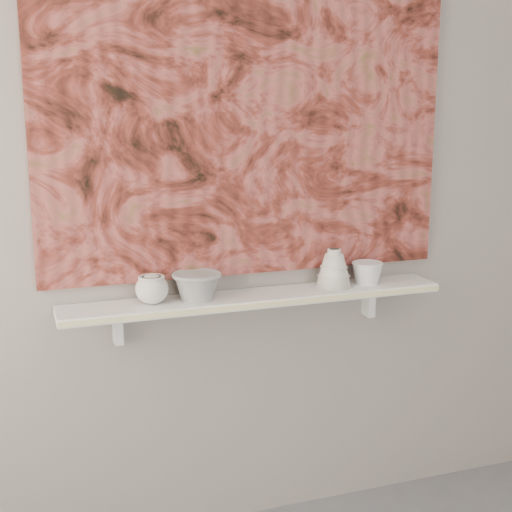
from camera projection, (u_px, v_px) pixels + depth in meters
name	position (u px, v px, depth m)	size (l,w,h in m)	color
wall_back	(248.00, 174.00, 2.55)	(3.60, 3.60, 0.00)	gray
shelf	(256.00, 298.00, 2.56)	(1.40, 0.18, 0.03)	silver
shelf_stripe	(265.00, 305.00, 2.47)	(1.40, 0.01, 0.02)	beige
bracket_left	(118.00, 327.00, 2.48)	(0.03, 0.06, 0.12)	silver
bracket_right	(369.00, 301.00, 2.79)	(0.03, 0.06, 0.12)	silver
painting	(249.00, 121.00, 2.50)	(1.50, 0.03, 1.10)	maroon
house_motif	(362.00, 202.00, 2.70)	(0.09, 0.00, 0.08)	black
bowl_grey	(197.00, 286.00, 2.47)	(0.17, 0.17, 0.10)	gray
cup_cream	(152.00, 289.00, 2.42)	(0.11, 0.11, 0.10)	beige
bell_vessel	(334.00, 268.00, 2.64)	(0.13, 0.13, 0.15)	beige
bowl_white	(367.00, 273.00, 2.69)	(0.12, 0.12, 0.09)	white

